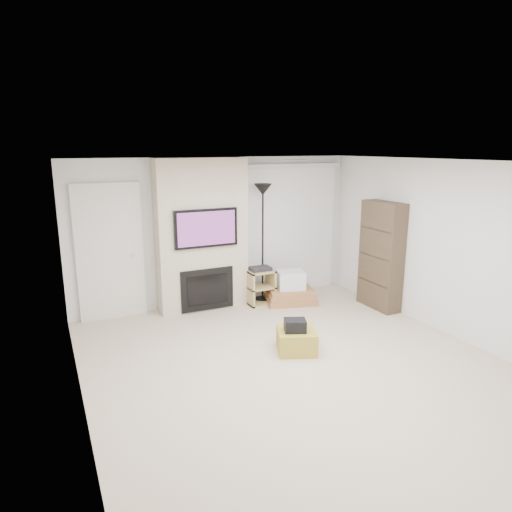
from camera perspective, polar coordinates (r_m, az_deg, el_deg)
name	(u,v)px	position (r m, az deg, el deg)	size (l,w,h in m)	color
floor	(297,365)	(5.89, 5.16, -13.46)	(5.00, 5.50, 0.00)	beige
ceiling	(302,162)	(5.26, 5.75, 11.62)	(5.00, 5.50, 0.00)	white
wall_back	(217,231)	(7.87, -4.86, 3.10)	(5.00, 2.50, 0.00)	silver
wall_left	(75,299)	(4.72, -21.73, -4.96)	(5.50, 2.50, 0.00)	silver
wall_right	(451,249)	(7.03, 23.24, 0.77)	(5.50, 2.50, 0.00)	silver
hvac_vent	(296,160)	(6.15, 5.08, 11.88)	(0.35, 0.18, 0.01)	silver
ottoman	(297,340)	(6.21, 5.09, -10.45)	(0.50, 0.50, 0.30)	#A99331
black_bag	(295,325)	(6.08, 4.90, -8.64)	(0.28, 0.22, 0.16)	black
fireplace_wall	(202,236)	(7.56, -6.78, 2.52)	(1.50, 0.47, 2.50)	beige
entry_door	(110,253)	(7.45, -17.79, 0.36)	(1.02, 0.11, 2.14)	silver
vertical_blinds	(290,225)	(8.41, 4.24, 3.94)	(1.98, 0.10, 2.37)	silver
floor_lamp	(263,210)	(7.80, 0.85, 5.82)	(0.31, 0.31, 2.06)	black
av_stand	(260,284)	(7.90, 0.53, -3.58)	(0.45, 0.38, 0.66)	tan
box_stack	(290,290)	(8.04, 4.32, -4.30)	(0.98, 0.84, 0.56)	#A86E42
bookshelf	(381,256)	(7.86, 15.38, 0.04)	(0.30, 0.80, 1.80)	#392C1F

